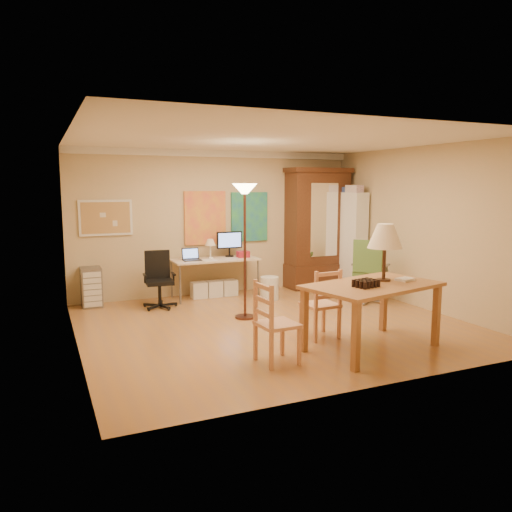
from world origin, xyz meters
name	(u,v)px	position (x,y,z in m)	size (l,w,h in m)	color
floor	(274,325)	(0.00, 0.00, 0.00)	(5.50, 5.50, 0.00)	#AA723C
crown_molding	(217,154)	(0.00, 2.46, 2.64)	(5.50, 0.08, 0.12)	white
corkboard	(106,218)	(-2.05, 2.47, 1.50)	(0.90, 0.04, 0.62)	tan
art_panel_left	(205,218)	(-0.25, 2.47, 1.45)	(0.80, 0.04, 1.00)	yellow
art_panel_right	(249,217)	(0.65, 2.47, 1.45)	(0.75, 0.04, 0.95)	teal
dining_table	(377,270)	(0.75, -1.43, 0.99)	(1.85, 1.35, 1.57)	brown
ladder_chair_back	(321,306)	(0.31, -0.83, 0.45)	(0.47, 0.45, 0.95)	#B57852
ladder_chair_left	(275,325)	(-0.69, -1.45, 0.45)	(0.45, 0.47, 0.97)	#B57852
torchiere_lamp	(245,211)	(-0.24, 0.53, 1.67)	(0.38, 0.38, 2.08)	#44231B
computer_desk	(216,273)	(-0.16, 2.16, 0.44)	(1.58, 0.69, 1.20)	tan
office_chair_black	(159,293)	(-1.31, 1.75, 0.26)	(0.59, 0.59, 0.96)	black
office_chair_green	(369,286)	(2.18, 0.63, 0.30)	(0.72, 0.72, 1.13)	slate
drawer_cart	(91,287)	(-2.36, 2.28, 0.34)	(0.34, 0.40, 0.67)	slate
armoire	(317,236)	(2.03, 2.24, 1.04)	(1.30, 0.62, 2.40)	#3B1E10
bookshelf	(350,241)	(2.55, 1.80, 0.96)	(0.29, 0.77, 1.92)	white
wastebin	(269,288)	(0.65, 1.54, 0.21)	(0.33, 0.33, 0.42)	silver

